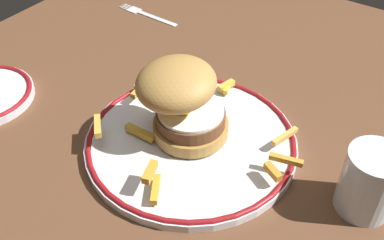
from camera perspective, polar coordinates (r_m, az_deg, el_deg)
ground_plane at (r=68.35cm, az=-2.36°, el=-3.27°), size 111.84×96.62×4.00cm
dinner_plate at (r=65.14cm, az=0.00°, el=-2.50°), size 29.73×29.73×1.60cm
burger at (r=61.87cm, az=-1.06°, el=2.64°), size 14.46×14.21×11.38cm
fries_pile at (r=65.58cm, az=-1.28°, el=-0.03°), size 26.73×29.37×2.94cm
water_glass at (r=59.35cm, az=20.93°, el=-7.55°), size 6.88×6.88×8.75cm
fork at (r=97.13cm, az=-5.64°, el=12.87°), size 2.26×14.43×0.36cm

